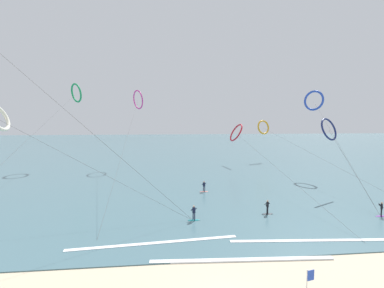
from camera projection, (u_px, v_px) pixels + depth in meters
sea_water at (171, 146)px, 121.44m from camera, size 400.00×200.00×0.08m
surfer_teal at (194, 214)px, 31.32m from camera, size 1.40×0.72×1.70m
surfer_coral at (204, 187)px, 43.82m from camera, size 1.40×0.73×1.70m
surfer_violet at (381, 210)px, 32.64m from camera, size 1.40×0.72×1.70m
surfer_charcoal at (267, 208)px, 33.39m from camera, size 1.40×0.60×1.70m
kite_cobalt at (314, 101)px, 58.38m from camera, size 7.74×28.56×17.40m
kite_magenta at (138, 100)px, 68.73m from camera, size 3.24×46.84×18.52m
kite_amber at (263, 127)px, 77.40m from camera, size 4.92×49.26×11.25m
kite_emerald at (76, 93)px, 68.10m from camera, size 4.08×51.34×20.11m
kite_navy at (329, 129)px, 43.90m from camera, size 4.07×13.71×11.58m
kite_crimson at (236, 133)px, 71.32m from camera, size 3.48×50.08×10.31m
beach_flag at (308, 286)px, 15.77m from camera, size 0.47×0.13×2.92m
wave_crest_near at (242, 260)px, 22.54m from camera, size 14.78×1.36×0.12m
wave_crest_mid at (326, 241)px, 26.13m from camera, size 17.93×1.94×0.12m
wave_crest_far at (155, 243)px, 25.55m from camera, size 15.43×1.88×0.12m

